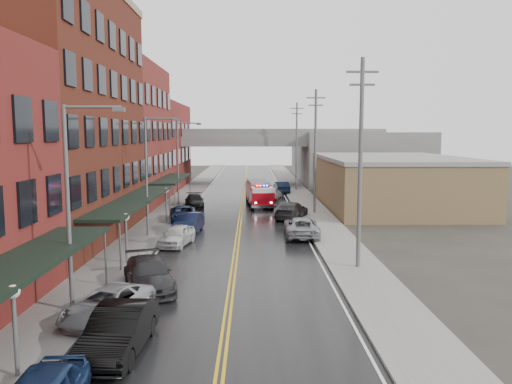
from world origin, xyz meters
name	(u,v)px	position (x,y,z in m)	size (l,w,h in m)	color
road	(240,223)	(0.00, 30.00, 0.01)	(11.00, 160.00, 0.02)	black
sidewalk_left	(156,222)	(-7.30, 30.00, 0.07)	(3.00, 160.00, 0.15)	slate
sidewalk_right	(323,222)	(7.30, 30.00, 0.07)	(3.00, 160.00, 0.15)	slate
curb_left	(175,222)	(-5.65, 30.00, 0.07)	(0.30, 160.00, 0.15)	gray
curb_right	(304,222)	(5.65, 30.00, 0.07)	(0.30, 160.00, 0.15)	gray
brick_building_b	(51,117)	(-13.30, 23.00, 9.00)	(9.00, 20.00, 18.00)	#4D1F14
brick_building_c	(117,137)	(-13.30, 40.50, 7.50)	(9.00, 15.00, 15.00)	maroon
brick_building_far	(150,146)	(-13.30, 58.00, 6.00)	(9.00, 20.00, 12.00)	maroon
tan_building	(391,183)	(16.00, 40.00, 2.50)	(14.00, 22.00, 5.00)	brown
right_far_block	(353,157)	(18.00, 70.00, 4.00)	(18.00, 30.00, 8.00)	slate
awning_0	(9,271)	(-7.49, 4.00, 2.99)	(2.60, 16.00, 3.09)	black
awning_1	(135,200)	(-7.49, 23.00, 2.99)	(2.60, 18.00, 3.09)	black
awning_2	(172,179)	(-7.49, 40.50, 2.99)	(2.60, 13.00, 3.09)	black
globe_lamp_0	(14,310)	(-6.40, 2.00, 2.31)	(0.44, 0.44, 3.12)	#59595B
globe_lamp_1	(126,227)	(-6.40, 16.00, 2.31)	(0.44, 0.44, 3.12)	#59595B
globe_lamp_2	(166,197)	(-6.40, 30.00, 2.31)	(0.44, 0.44, 3.12)	#59595B
street_lamp_0	(73,195)	(-6.55, 8.00, 5.19)	(2.64, 0.22, 9.00)	#59595B
street_lamp_1	(150,169)	(-6.55, 24.00, 5.19)	(2.64, 0.22, 9.00)	#59595B
street_lamp_2	(180,158)	(-6.55, 40.00, 5.19)	(2.64, 0.22, 9.00)	#59595B
utility_pole_0	(360,160)	(7.20, 15.00, 6.31)	(1.80, 0.24, 12.00)	#59595B
utility_pole_1	(315,149)	(7.20, 35.00, 6.31)	(1.80, 0.24, 12.00)	#59595B
utility_pole_2	(297,145)	(7.20, 55.00, 6.31)	(1.80, 0.24, 12.00)	#59595B
overpass	(244,146)	(0.00, 62.00, 5.99)	(40.00, 10.00, 7.50)	slate
fire_truck	(259,193)	(1.89, 40.29, 1.45)	(3.52, 7.52, 2.67)	#9C0711
parked_car_left_1	(119,330)	(-3.70, 3.99, 0.83)	(1.75, 5.02, 1.65)	black
parked_car_left_2	(108,304)	(-5.00, 7.17, 0.67)	(2.22, 4.81, 1.34)	#95989D
parked_car_left_3	(149,274)	(-4.13, 11.30, 0.77)	(2.17, 5.33, 1.55)	#242427
parked_car_left_4	(177,235)	(-4.20, 21.20, 0.72)	(1.71, 4.25, 1.45)	silver
parked_car_left_5	(188,223)	(-3.93, 25.59, 0.79)	(1.67, 4.78, 1.57)	black
parked_car_left_6	(184,214)	(-5.00, 30.66, 0.69)	(2.28, 4.95, 1.38)	navy
parked_car_left_7	(194,201)	(-5.00, 39.20, 0.71)	(1.99, 4.89, 1.42)	black
parked_car_right_0	(301,227)	(4.82, 24.07, 0.76)	(2.53, 5.49, 1.53)	gray
parked_car_right_1	(291,210)	(4.72, 32.21, 0.79)	(2.20, 5.42, 1.57)	#252528
parked_car_right_2	(273,193)	(3.60, 46.20, 0.72)	(1.70, 4.23, 1.44)	silver
parked_car_right_3	(281,187)	(5.00, 52.15, 0.79)	(1.66, 4.77, 1.57)	black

